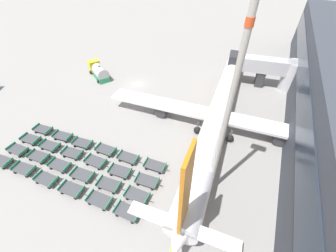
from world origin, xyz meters
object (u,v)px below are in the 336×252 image
Objects in this scene: baggage_dolly_row_mid_a_col_b at (39,156)px; baggage_dolly_row_mid_a_col_c at (60,165)px; baggage_dolly_row_mid_b_col_f at (147,181)px; baggage_dolly_row_mid_a_col_a at (18,150)px; baggage_dolly_row_far_col_a at (43,129)px; baggage_dolly_row_mid_b_col_d at (96,162)px; baggage_dolly_row_far_col_d at (106,150)px; apron_light_mast at (233,92)px; baggage_dolly_row_near_col_c at (46,179)px; baggage_dolly_row_near_col_d at (72,189)px; baggage_dolly_row_far_col_f at (155,166)px; baggage_dolly_row_mid_b_col_a at (31,139)px; baggage_dolly_row_far_col_e at (128,158)px; baggage_dolly_row_mid_a_col_f at (137,195)px; baggage_dolly_row_far_col_c at (83,143)px; fuel_tanker_primary at (99,72)px; baggage_dolly_row_near_col_f at (128,212)px; baggage_dolly_row_mid_b_col_c at (72,153)px; baggage_dolly_row_mid_a_col_e at (109,184)px; baggage_dolly_row_near_col_e at (100,200)px; airplane at (220,109)px; baggage_dolly_row_mid_a_col_d at (83,175)px; baggage_dolly_row_near_col_a at (2,161)px; baggage_dolly_row_near_col_b at (24,169)px; baggage_dolly_row_mid_b_col_e at (120,171)px; baggage_dolly_row_mid_b_col_b at (50,146)px; baggage_dolly_row_far_col_b at (63,136)px.

baggage_dolly_row_mid_a_col_b and baggage_dolly_row_mid_a_col_c have the same top height.
baggage_dolly_row_mid_a_col_a is at bearing -169.67° from baggage_dolly_row_mid_b_col_f.
baggage_dolly_row_mid_b_col_d is at bearing -7.06° from baggage_dolly_row_far_col_a.
apron_light_mast reaches higher than baggage_dolly_row_far_col_d.
baggage_dolly_row_near_col_d is at bearing 4.47° from baggage_dolly_row_near_col_c.
baggage_dolly_row_far_col_f is at bearing 20.08° from baggage_dolly_row_mid_a_col_b.
baggage_dolly_row_mid_b_col_a is 15.98m from baggage_dolly_row_far_col_e.
baggage_dolly_row_far_col_c is at bearing 162.35° from baggage_dolly_row_mid_a_col_f.
fuel_tanker_primary is at bearing 100.37° from baggage_dolly_row_mid_b_col_a.
baggage_dolly_row_mid_a_col_f is 0.99× the size of baggage_dolly_row_far_col_f.
apron_light_mast is at bearing 13.54° from baggage_dolly_row_mid_a_col_b.
baggage_dolly_row_mid_b_col_f is 12.20m from baggage_dolly_row_far_col_c.
baggage_dolly_row_near_col_f is 0.99× the size of baggage_dolly_row_mid_b_col_c.
baggage_dolly_row_mid_a_col_e is at bearing -47.97° from baggage_dolly_row_far_col_d.
baggage_dolly_row_near_col_c is 4.74m from baggage_dolly_row_mid_b_col_c.
baggage_dolly_row_far_col_d is (-4.38, 6.66, 0.00)m from baggage_dolly_row_near_col_e.
apron_light_mast is (7.42, 6.91, 13.71)m from baggage_dolly_row_near_col_f.
baggage_dolly_row_mid_a_col_d is (-12.85, -18.37, -2.39)m from airplane.
baggage_dolly_row_far_col_c is (-16.95, -13.98, -2.39)m from airplane.
baggage_dolly_row_mid_a_col_f is (7.64, 2.75, 0.00)m from baggage_dolly_row_near_col_d.
baggage_dolly_row_mid_a_col_e is at bearing 98.59° from baggage_dolly_row_near_col_e.
fuel_tanker_primary is 30.91m from baggage_dolly_row_mid_b_col_f.
baggage_dolly_row_near_col_c is (-16.55, -20.87, -2.39)m from airplane.
baggage_dolly_row_far_col_c is at bearing 123.79° from baggage_dolly_row_near_col_d.
baggage_dolly_row_far_col_a is (-4.26, 4.27, 0.00)m from baggage_dolly_row_mid_a_col_b.
baggage_dolly_row_near_col_f is (7.75, 0.59, 0.00)m from baggage_dolly_row_near_col_d.
baggage_dolly_row_far_col_e is at bearing 2.60° from baggage_dolly_row_far_col_d.
baggage_dolly_row_near_col_b is at bearing 6.48° from baggage_dolly_row_near_col_a.
baggage_dolly_row_mid_a_col_d and baggage_dolly_row_mid_a_col_e have the same top height.
fuel_tanker_primary is 2.08× the size of baggage_dolly_row_mid_a_col_a.
baggage_dolly_row_mid_a_col_f is at bearing 14.75° from baggage_dolly_row_near_col_c.
baggage_dolly_row_mid_b_col_e is 3.97m from baggage_dolly_row_mid_b_col_f.
baggage_dolly_row_mid_a_col_e is 9.05m from baggage_dolly_row_far_col_c.
baggage_dolly_row_mid_b_col_c is at bearing 5.08° from baggage_dolly_row_mid_b_col_b.
baggage_dolly_row_mid_a_col_f is 0.99× the size of baggage_dolly_row_mid_b_col_c.
baggage_dolly_row_mid_b_col_b is 1.00× the size of baggage_dolly_row_mid_b_col_c.
baggage_dolly_row_far_col_a is (-8.07, 1.74, 0.00)m from baggage_dolly_row_mid_b_col_c.
baggage_dolly_row_mid_b_col_d is 7.96m from baggage_dolly_row_mid_b_col_f.
baggage_dolly_row_mid_b_col_f is (3.96, 0.26, 0.00)m from baggage_dolly_row_mid_b_col_e.
baggage_dolly_row_mid_b_col_a is at bearing -167.69° from baggage_dolly_row_far_col_e.
apron_light_mast is at bearing 12.57° from baggage_dolly_row_mid_a_col_a.
baggage_dolly_row_near_col_a is 4.83m from baggage_dolly_row_mid_a_col_b.
baggage_dolly_row_mid_a_col_b is 4.52m from baggage_dolly_row_far_col_b.
baggage_dolly_row_mid_b_col_c is at bearing -87.41° from baggage_dolly_row_far_col_c.
baggage_dolly_row_mid_b_col_b is at bearing -175.78° from baggage_dolly_row_mid_b_col_d.
baggage_dolly_row_near_col_c is at bearing -57.51° from baggage_dolly_row_far_col_b.
airplane is 12.88× the size of baggage_dolly_row_mid_b_col_e.
baggage_dolly_row_mid_a_col_d is 1.00× the size of baggage_dolly_row_mid_b_col_e.
baggage_dolly_row_far_col_e is (-0.34, 2.41, 0.00)m from baggage_dolly_row_mid_b_col_e.
baggage_dolly_row_far_col_c is at bearing 19.78° from baggage_dolly_row_mid_b_col_a.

